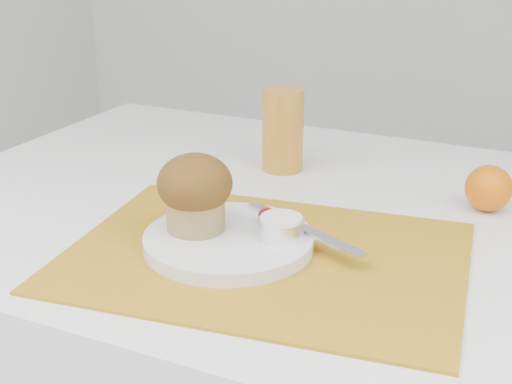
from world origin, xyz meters
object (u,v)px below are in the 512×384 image
at_px(orange, 489,188).
at_px(muffin, 195,191).
at_px(plate, 229,241).
at_px(juice_glass, 283,130).

xyz_separation_m(orange, muffin, (-0.32, -0.27, 0.04)).
xyz_separation_m(plate, muffin, (-0.05, -0.00, 0.06)).
distance_m(plate, orange, 0.39).
xyz_separation_m(plate, orange, (0.27, 0.27, 0.02)).
distance_m(plate, juice_glass, 0.32).
xyz_separation_m(juice_glass, muffin, (0.01, -0.31, 0.00)).
bearing_deg(orange, muffin, -139.26).
relative_size(plate, muffin, 2.16).
height_order(plate, muffin, muffin).
relative_size(orange, muffin, 0.67).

